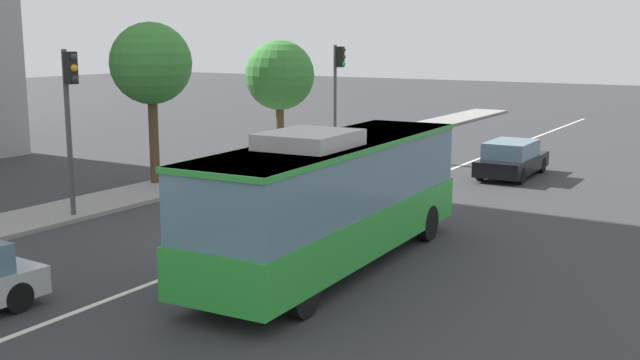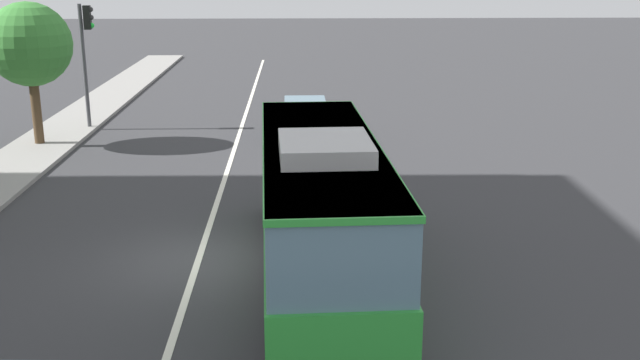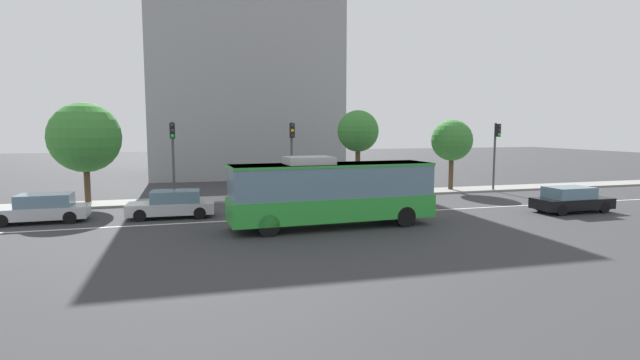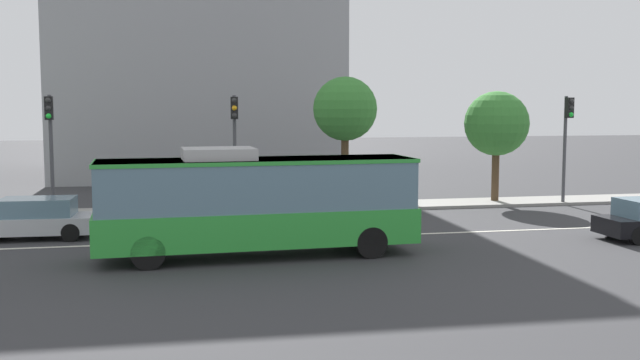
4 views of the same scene
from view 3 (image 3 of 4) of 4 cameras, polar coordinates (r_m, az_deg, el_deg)
The scene contains 14 objects.
ground_plane at distance 26.48m, azimuth 1.86°, elevation -4.25°, with size 160.00×160.00×0.00m, color #333335.
sidewalk_kerb at distance 33.46m, azimuth -2.01°, elevation -1.94°, with size 80.00×2.57×0.14m, color gray.
lane_centre_line at distance 26.48m, azimuth 1.86°, elevation -4.24°, with size 76.00×0.16×0.01m, color silver.
transit_bus at distance 23.16m, azimuth 1.42°, elevation -1.22°, with size 10.10×2.92×3.46m.
sedan_silver at distance 28.26m, azimuth -30.24°, elevation -2.94°, with size 4.54×1.91×1.46m.
sedan_black at distance 30.94m, azimuth 27.74°, elevation -2.09°, with size 4.52×1.86×1.46m.
sedan_silver_ahead at distance 26.97m, azimuth -17.16°, elevation -2.77°, with size 4.58×2.01×1.46m.
traffic_light_near_corner at distance 31.07m, azimuth -17.14°, elevation 3.64°, with size 0.32×0.62×5.20m.
traffic_light_mid_block at distance 38.49m, azimuth 20.27°, elevation 3.96°, with size 0.34×0.62×5.20m.
traffic_light_far_corner at distance 32.00m, azimuth -3.37°, elevation 3.97°, with size 0.34×0.62×5.20m.
street_tree_kerbside_left at distance 35.22m, azimuth 4.56°, elevation 5.78°, with size 3.03×3.03×6.12m.
street_tree_kerbside_centre at distance 32.57m, azimuth -26.24°, elevation 4.56°, with size 4.26×4.26×6.37m.
street_tree_kerbside_right at distance 37.85m, azimuth 15.45°, elevation 4.55°, with size 3.12×3.12×5.45m.
office_block_background at distance 52.52m, azimuth -9.28°, elevation 13.87°, with size 18.53×15.78×23.80m.
Camera 3 is at (-8.00, -24.79, 4.78)m, focal length 26.84 mm.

